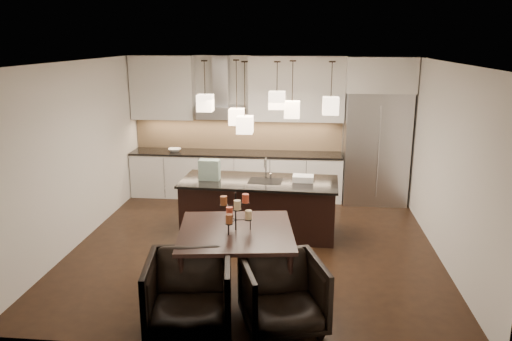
# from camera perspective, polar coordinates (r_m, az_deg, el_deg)

# --- Properties ---
(floor) EXTENTS (5.50, 5.50, 0.02)m
(floor) POSITION_cam_1_polar(r_m,az_deg,el_deg) (7.88, -0.15, -8.56)
(floor) COLOR black
(floor) RESTS_ON ground
(ceiling) EXTENTS (5.50, 5.50, 0.02)m
(ceiling) POSITION_cam_1_polar(r_m,az_deg,el_deg) (7.23, -0.16, 12.40)
(ceiling) COLOR white
(ceiling) RESTS_ON wall_back
(wall_back) EXTENTS (5.50, 0.02, 2.80)m
(wall_back) POSITION_cam_1_polar(r_m,az_deg,el_deg) (10.12, 1.45, 5.07)
(wall_back) COLOR silver
(wall_back) RESTS_ON ground
(wall_front) EXTENTS (5.50, 0.02, 2.80)m
(wall_front) POSITION_cam_1_polar(r_m,az_deg,el_deg) (4.81, -3.53, -6.13)
(wall_front) COLOR silver
(wall_front) RESTS_ON ground
(wall_left) EXTENTS (0.02, 5.50, 2.80)m
(wall_left) POSITION_cam_1_polar(r_m,az_deg,el_deg) (8.18, -19.78, 1.83)
(wall_left) COLOR silver
(wall_left) RESTS_ON ground
(wall_right) EXTENTS (0.02, 5.50, 2.80)m
(wall_right) POSITION_cam_1_polar(r_m,az_deg,el_deg) (7.66, 20.84, 0.90)
(wall_right) COLOR silver
(wall_right) RESTS_ON ground
(refrigerator) EXTENTS (1.20, 0.72, 2.15)m
(refrigerator) POSITION_cam_1_polar(r_m,az_deg,el_deg) (9.88, 13.51, 2.49)
(refrigerator) COLOR #B7B7BA
(refrigerator) RESTS_ON floor
(fridge_panel) EXTENTS (1.26, 0.72, 0.65)m
(fridge_panel) POSITION_cam_1_polar(r_m,az_deg,el_deg) (9.69, 14.02, 10.61)
(fridge_panel) COLOR silver
(fridge_panel) RESTS_ON refrigerator
(lower_cabinets) EXTENTS (4.21, 0.62, 0.88)m
(lower_cabinets) POSITION_cam_1_polar(r_m,az_deg,el_deg) (10.08, -2.27, -0.58)
(lower_cabinets) COLOR silver
(lower_cabinets) RESTS_ON floor
(countertop) EXTENTS (4.21, 0.66, 0.04)m
(countertop) POSITION_cam_1_polar(r_m,az_deg,el_deg) (9.97, -2.30, 1.97)
(countertop) COLOR black
(countertop) RESTS_ON lower_cabinets
(backsplash) EXTENTS (4.21, 0.02, 0.63)m
(backsplash) POSITION_cam_1_polar(r_m,az_deg,el_deg) (10.19, -2.09, 4.18)
(backsplash) COLOR tan
(backsplash) RESTS_ON countertop
(upper_cab_left) EXTENTS (1.25, 0.35, 1.25)m
(upper_cab_left) POSITION_cam_1_polar(r_m,az_deg,el_deg) (10.21, -10.62, 9.30)
(upper_cab_left) COLOR silver
(upper_cab_left) RESTS_ON wall_back
(upper_cab_right) EXTENTS (1.85, 0.35, 1.25)m
(upper_cab_right) POSITION_cam_1_polar(r_m,az_deg,el_deg) (9.81, 4.66, 9.28)
(upper_cab_right) COLOR silver
(upper_cab_right) RESTS_ON wall_back
(hood_canopy) EXTENTS (0.90, 0.52, 0.24)m
(hood_canopy) POSITION_cam_1_polar(r_m,az_deg,el_deg) (9.91, -4.04, 6.70)
(hood_canopy) COLOR #B7B7BA
(hood_canopy) RESTS_ON wall_back
(hood_chimney) EXTENTS (0.30, 0.28, 0.96)m
(hood_chimney) POSITION_cam_1_polar(r_m,az_deg,el_deg) (9.95, -4.00, 10.21)
(hood_chimney) COLOR #B7B7BA
(hood_chimney) RESTS_ON hood_canopy
(fruit_bowl) EXTENTS (0.30, 0.30, 0.06)m
(fruit_bowl) POSITION_cam_1_polar(r_m,az_deg,el_deg) (10.15, -9.28, 2.33)
(fruit_bowl) COLOR silver
(fruit_bowl) RESTS_ON countertop
(island_body) EXTENTS (2.48, 1.08, 0.86)m
(island_body) POSITION_cam_1_polar(r_m,az_deg,el_deg) (8.20, 0.36, -4.30)
(island_body) COLOR black
(island_body) RESTS_ON floor
(island_top) EXTENTS (2.56, 1.16, 0.04)m
(island_top) POSITION_cam_1_polar(r_m,az_deg,el_deg) (8.06, 0.37, -1.28)
(island_top) COLOR black
(island_top) RESTS_ON island_body
(faucet) EXTENTS (0.11, 0.24, 0.37)m
(faucet) POSITION_cam_1_polar(r_m,az_deg,el_deg) (8.09, 1.15, 0.28)
(faucet) COLOR silver
(faucet) RESTS_ON island_top
(tote_bag) EXTENTS (0.34, 0.19, 0.33)m
(tote_bag) POSITION_cam_1_polar(r_m,az_deg,el_deg) (8.10, -5.34, 0.09)
(tote_bag) COLOR #1B4A2E
(tote_bag) RESTS_ON island_top
(food_container) EXTENTS (0.34, 0.25, 0.10)m
(food_container) POSITION_cam_1_polar(r_m,az_deg,el_deg) (8.03, 5.41, -0.90)
(food_container) COLOR silver
(food_container) RESTS_ON island_top
(dining_table) EXTENTS (1.56, 1.56, 0.83)m
(dining_table) POSITION_cam_1_polar(r_m,az_deg,el_deg) (6.36, -2.28, -10.31)
(dining_table) COLOR black
(dining_table) RESTS_ON floor
(candelabra) EXTENTS (0.45, 0.45, 0.49)m
(candelabra) POSITION_cam_1_polar(r_m,az_deg,el_deg) (6.11, -2.34, -4.68)
(candelabra) COLOR black
(candelabra) RESTS_ON dining_table
(candle_a) EXTENTS (0.10, 0.10, 0.11)m
(candle_a) POSITION_cam_1_polar(r_m,az_deg,el_deg) (6.13, -0.87, -5.08)
(candle_a) COLOR beige
(candle_a) RESTS_ON candelabra
(candle_b) EXTENTS (0.10, 0.10, 0.11)m
(candle_b) POSITION_cam_1_polar(r_m,az_deg,el_deg) (6.25, -3.05, -4.68)
(candle_b) COLOR #C8462C
(candle_b) RESTS_ON candelabra
(candle_c) EXTENTS (0.10, 0.10, 0.11)m
(candle_c) POSITION_cam_1_polar(r_m,az_deg,el_deg) (6.00, -3.09, -5.54)
(candle_c) COLOR brown
(candle_c) RESTS_ON candelabra
(candle_d) EXTENTS (0.10, 0.10, 0.11)m
(candle_d) POSITION_cam_1_polar(r_m,az_deg,el_deg) (6.16, -1.21, -3.21)
(candle_d) COLOR #C8462C
(candle_d) RESTS_ON candelabra
(candle_e) EXTENTS (0.10, 0.10, 0.11)m
(candle_e) POSITION_cam_1_polar(r_m,az_deg,el_deg) (6.09, -3.72, -3.46)
(candle_e) COLOR brown
(candle_e) RESTS_ON candelabra
(candle_f) EXTENTS (0.10, 0.10, 0.11)m
(candle_f) POSITION_cam_1_polar(r_m,az_deg,el_deg) (5.93, -2.15, -3.95)
(candle_f) COLOR beige
(candle_f) RESTS_ON candelabra
(armchair_left) EXTENTS (1.04, 1.06, 0.85)m
(armchair_left) POSITION_cam_1_polar(r_m,az_deg,el_deg) (5.64, -7.64, -13.83)
(armchair_left) COLOR black
(armchair_left) RESTS_ON floor
(armchair_right) EXTENTS (1.08, 1.10, 0.80)m
(armchair_right) POSITION_cam_1_polar(r_m,az_deg,el_deg) (5.64, 3.09, -13.97)
(armchair_right) COLOR black
(armchair_right) RESTS_ON floor
(pendant_a) EXTENTS (0.24, 0.24, 0.26)m
(pendant_a) POSITION_cam_1_polar(r_m,az_deg,el_deg) (7.93, -5.82, 7.69)
(pendant_a) COLOR beige
(pendant_a) RESTS_ON ceiling
(pendant_b) EXTENTS (0.24, 0.24, 0.26)m
(pendant_b) POSITION_cam_1_polar(r_m,az_deg,el_deg) (8.17, -2.21, 6.16)
(pendant_b) COLOR beige
(pendant_b) RESTS_ON ceiling
(pendant_c) EXTENTS (0.24, 0.24, 0.26)m
(pendant_c) POSITION_cam_1_polar(r_m,az_deg,el_deg) (7.54, 2.40, 8.03)
(pendant_c) COLOR beige
(pendant_c) RESTS_ON ceiling
(pendant_d) EXTENTS (0.24, 0.24, 0.26)m
(pendant_d) POSITION_cam_1_polar(r_m,az_deg,el_deg) (7.87, 4.14, 6.96)
(pendant_d) COLOR beige
(pendant_d) RESTS_ON ceiling
(pendant_e) EXTENTS (0.24, 0.24, 0.26)m
(pendant_e) POSITION_cam_1_polar(r_m,az_deg,el_deg) (7.64, 8.53, 7.32)
(pendant_e) COLOR beige
(pendant_e) RESTS_ON ceiling
(pendant_f) EXTENTS (0.24, 0.24, 0.26)m
(pendant_f) POSITION_cam_1_polar(r_m,az_deg,el_deg) (7.63, -1.28, 5.26)
(pendant_f) COLOR beige
(pendant_f) RESTS_ON ceiling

